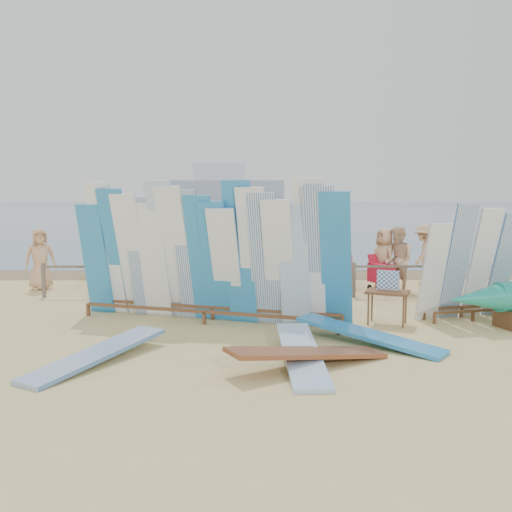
{
  "coord_description": "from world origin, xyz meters",
  "views": [
    {
      "loc": [
        -0.64,
        -10.8,
        2.6
      ],
      "look_at": [
        -0.54,
        2.24,
        1.16
      ],
      "focal_mm": 38.0,
      "sensor_mm": 36.0,
      "label": 1
    }
  ],
  "objects_px": {
    "stroller": "(381,277)",
    "beachgoer_9": "(424,254)",
    "beach_chair_left": "(310,280)",
    "flat_board_b": "(301,363)",
    "main_surfboard_rack": "(209,259)",
    "beachgoer_3": "(278,254)",
    "side_surfboard_rack": "(470,267)",
    "beachgoer_7": "(340,255)",
    "flat_board_d": "(368,344)",
    "flat_board_c": "(309,366)",
    "beachgoer_11": "(141,253)",
    "vendor_table": "(387,306)",
    "beachgoer_extra_1": "(113,255)",
    "flat_board_e": "(97,362)",
    "beachgoer_6": "(384,259)",
    "beachgoer_8": "(398,259)",
    "beachgoer_0": "(40,259)",
    "beach_chair_right": "(342,279)"
  },
  "relations": [
    {
      "from": "beachgoer_8",
      "to": "flat_board_b",
      "type": "bearing_deg",
      "value": -53.26
    },
    {
      "from": "beachgoer_6",
      "to": "beachgoer_0",
      "type": "bearing_deg",
      "value": -108.63
    },
    {
      "from": "beachgoer_6",
      "to": "beachgoer_3",
      "type": "bearing_deg",
      "value": -125.69
    },
    {
      "from": "flat_board_d",
      "to": "beachgoer_8",
      "type": "bearing_deg",
      "value": 18.2
    },
    {
      "from": "beachgoer_0",
      "to": "beach_chair_right",
      "type": "bearing_deg",
      "value": -27.83
    },
    {
      "from": "beachgoer_8",
      "to": "beachgoer_11",
      "type": "relative_size",
      "value": 1.03
    },
    {
      "from": "flat_board_e",
      "to": "beachgoer_extra_1",
      "type": "height_order",
      "value": "beachgoer_extra_1"
    },
    {
      "from": "side_surfboard_rack",
      "to": "beachgoer_7",
      "type": "relative_size",
      "value": 1.38
    },
    {
      "from": "flat_board_d",
      "to": "beachgoer_3",
      "type": "height_order",
      "value": "beachgoer_3"
    },
    {
      "from": "beachgoer_extra_1",
      "to": "beachgoer_9",
      "type": "bearing_deg",
      "value": 133.11
    },
    {
      "from": "side_surfboard_rack",
      "to": "beachgoer_extra_1",
      "type": "height_order",
      "value": "side_surfboard_rack"
    },
    {
      "from": "flat_board_b",
      "to": "beach_chair_left",
      "type": "bearing_deg",
      "value": 80.59
    },
    {
      "from": "side_surfboard_rack",
      "to": "vendor_table",
      "type": "distance_m",
      "value": 2.02
    },
    {
      "from": "beachgoer_extra_1",
      "to": "beachgoer_8",
      "type": "bearing_deg",
      "value": 123.73
    },
    {
      "from": "stroller",
      "to": "beachgoer_9",
      "type": "xyz_separation_m",
      "value": [
        1.57,
        1.3,
        0.48
      ]
    },
    {
      "from": "beachgoer_7",
      "to": "beachgoer_8",
      "type": "relative_size",
      "value": 1.0
    },
    {
      "from": "beachgoer_0",
      "to": "beachgoer_9",
      "type": "xyz_separation_m",
      "value": [
        11.0,
        0.85,
        0.03
      ]
    },
    {
      "from": "beachgoer_7",
      "to": "beachgoer_3",
      "type": "relative_size",
      "value": 0.98
    },
    {
      "from": "beach_chair_left",
      "to": "beachgoer_8",
      "type": "distance_m",
      "value": 2.47
    },
    {
      "from": "flat_board_d",
      "to": "beachgoer_11",
      "type": "relative_size",
      "value": 1.57
    },
    {
      "from": "flat_board_d",
      "to": "flat_board_c",
      "type": "height_order",
      "value": "flat_board_c"
    },
    {
      "from": "stroller",
      "to": "beachgoer_9",
      "type": "relative_size",
      "value": 0.57
    },
    {
      "from": "beachgoer_extra_1",
      "to": "beachgoer_11",
      "type": "bearing_deg",
      "value": 143.83
    },
    {
      "from": "main_surfboard_rack",
      "to": "flat_board_d",
      "type": "distance_m",
      "value": 3.66
    },
    {
      "from": "main_surfboard_rack",
      "to": "beach_chair_left",
      "type": "bearing_deg",
      "value": 74.9
    },
    {
      "from": "flat_board_c",
      "to": "beachgoer_6",
      "type": "relative_size",
      "value": 1.56
    },
    {
      "from": "main_surfboard_rack",
      "to": "beachgoer_7",
      "type": "xyz_separation_m",
      "value": [
        3.45,
        4.59,
        -0.44
      ]
    },
    {
      "from": "main_surfboard_rack",
      "to": "beachgoer_3",
      "type": "xyz_separation_m",
      "value": [
        1.64,
        4.77,
        -0.42
      ]
    },
    {
      "from": "side_surfboard_rack",
      "to": "vendor_table",
      "type": "xyz_separation_m",
      "value": [
        -1.83,
        -0.43,
        -0.75
      ]
    },
    {
      "from": "flat_board_e",
      "to": "beachgoer_3",
      "type": "xyz_separation_m",
      "value": [
        3.2,
        7.51,
        0.91
      ]
    },
    {
      "from": "flat_board_d",
      "to": "beachgoer_8",
      "type": "relative_size",
      "value": 1.51
    },
    {
      "from": "side_surfboard_rack",
      "to": "beachgoer_3",
      "type": "bearing_deg",
      "value": 116.1
    },
    {
      "from": "beachgoer_8",
      "to": "beachgoer_6",
      "type": "height_order",
      "value": "beachgoer_8"
    },
    {
      "from": "main_surfboard_rack",
      "to": "beachgoer_3",
      "type": "distance_m",
      "value": 5.06
    },
    {
      "from": "flat_board_b",
      "to": "beachgoer_8",
      "type": "distance_m",
      "value": 7.16
    },
    {
      "from": "flat_board_c",
      "to": "stroller",
      "type": "bearing_deg",
      "value": -50.4
    },
    {
      "from": "beachgoer_11",
      "to": "vendor_table",
      "type": "bearing_deg",
      "value": -40.93
    },
    {
      "from": "vendor_table",
      "to": "beachgoer_8",
      "type": "relative_size",
      "value": 0.62
    },
    {
      "from": "flat_board_d",
      "to": "beachgoer_extra_1",
      "type": "distance_m",
      "value": 9.66
    },
    {
      "from": "side_surfboard_rack",
      "to": "beachgoer_8",
      "type": "xyz_separation_m",
      "value": [
        -0.6,
        3.34,
        -0.23
      ]
    },
    {
      "from": "side_surfboard_rack",
      "to": "beach_chair_left",
      "type": "xyz_separation_m",
      "value": [
        -2.96,
        3.72,
        -0.85
      ]
    },
    {
      "from": "beach_chair_left",
      "to": "beachgoer_3",
      "type": "height_order",
      "value": "beachgoer_3"
    },
    {
      "from": "flat_board_b",
      "to": "beachgoer_0",
      "type": "height_order",
      "value": "beachgoer_0"
    },
    {
      "from": "flat_board_d",
      "to": "beachgoer_7",
      "type": "relative_size",
      "value": 1.51
    },
    {
      "from": "beachgoer_0",
      "to": "beachgoer_8",
      "type": "bearing_deg",
      "value": -30.41
    },
    {
      "from": "beachgoer_7",
      "to": "beachgoer_8",
      "type": "height_order",
      "value": "beachgoer_7"
    },
    {
      "from": "stroller",
      "to": "flat_board_e",
      "type": "bearing_deg",
      "value": -157.2
    },
    {
      "from": "flat_board_c",
      "to": "beachgoer_7",
      "type": "height_order",
      "value": "beachgoer_7"
    },
    {
      "from": "beach_chair_left",
      "to": "flat_board_b",
      "type": "bearing_deg",
      "value": -105.62
    },
    {
      "from": "main_surfboard_rack",
      "to": "side_surfboard_rack",
      "type": "height_order",
      "value": "main_surfboard_rack"
    }
  ]
}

